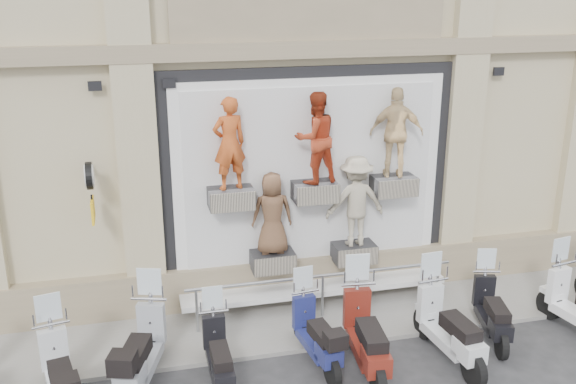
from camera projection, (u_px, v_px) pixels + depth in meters
name	position (u px, v px, depth m)	size (l,w,h in m)	color
ground	(359.00, 382.00, 10.07)	(90.00, 90.00, 0.00)	#2C2C2E
sidewalk	(320.00, 315.00, 11.99)	(16.00, 2.20, 0.08)	gray
shop_vitrine	(318.00, 185.00, 11.88)	(5.60, 0.83, 4.30)	black
guard_rail	(322.00, 297.00, 11.76)	(5.06, 0.10, 0.93)	#9EA0A5
clock_sign_bracket	(90.00, 184.00, 10.57)	(0.10, 0.80, 1.02)	black
scooter_b	(59.00, 364.00, 9.11)	(0.58, 1.98, 1.61)	silver
scooter_c	(140.00, 339.00, 9.68)	(0.61, 2.08, 1.69)	#8F939B
scooter_d	(218.00, 345.00, 9.77)	(0.51, 1.74, 1.41)	black
scooter_e	(316.00, 323.00, 10.33)	(0.53, 1.81, 1.47)	navy
scooter_f	(367.00, 322.00, 10.10)	(0.62, 2.13, 1.73)	#5F1810
scooter_g	(450.00, 315.00, 10.39)	(0.60, 2.04, 1.66)	silver
scooter_h	(493.00, 301.00, 11.09)	(0.52, 1.79, 1.45)	black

